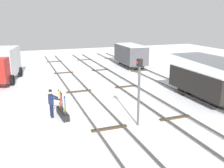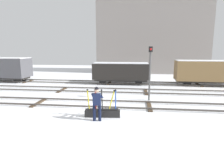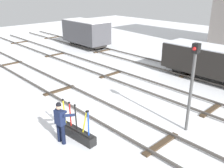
{
  "view_description": "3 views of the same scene",
  "coord_description": "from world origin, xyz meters",
  "px_view_note": "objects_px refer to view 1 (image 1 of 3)",
  "views": [
    {
      "loc": [
        14.72,
        -4.0,
        5.69
      ],
      "look_at": [
        0.04,
        1.44,
        1.41
      ],
      "focal_mm": 39.79,
      "sensor_mm": 36.0,
      "label": 1
    },
    {
      "loc": [
        2.63,
        -11.44,
        3.42
      ],
      "look_at": [
        1.25,
        0.02,
        1.36
      ],
      "focal_mm": 31.11,
      "sensor_mm": 36.0,
      "label": 2
    },
    {
      "loc": [
        7.88,
        -6.63,
        5.51
      ],
      "look_at": [
        0.62,
        0.21,
        1.56
      ],
      "focal_mm": 39.48,
      "sensor_mm": 36.0,
      "label": 3
    }
  ],
  "objects_px": {
    "rail_worker": "(51,102)",
    "freight_car_near_switch": "(204,82)",
    "delivery_truck": "(1,64)",
    "freight_car_mid_siding": "(131,54)",
    "switch_lever_frame": "(63,112)",
    "signal_post": "(139,85)"
  },
  "relations": [
    {
      "from": "signal_post",
      "to": "freight_car_mid_siding",
      "type": "height_order",
      "value": "signal_post"
    },
    {
      "from": "rail_worker",
      "to": "delivery_truck",
      "type": "distance_m",
      "value": 10.3
    },
    {
      "from": "rail_worker",
      "to": "delivery_truck",
      "type": "bearing_deg",
      "value": -167.34
    },
    {
      "from": "switch_lever_frame",
      "to": "freight_car_mid_siding",
      "type": "bearing_deg",
      "value": 136.11
    },
    {
      "from": "rail_worker",
      "to": "delivery_truck",
      "type": "height_order",
      "value": "delivery_truck"
    },
    {
      "from": "delivery_truck",
      "to": "freight_car_near_switch",
      "type": "distance_m",
      "value": 16.94
    },
    {
      "from": "delivery_truck",
      "to": "signal_post",
      "type": "bearing_deg",
      "value": 42.44
    },
    {
      "from": "rail_worker",
      "to": "delivery_truck",
      "type": "relative_size",
      "value": 0.28
    },
    {
      "from": "rail_worker",
      "to": "signal_post",
      "type": "xyz_separation_m",
      "value": [
        2.77,
        4.19,
        1.29
      ]
    },
    {
      "from": "rail_worker",
      "to": "freight_car_near_switch",
      "type": "height_order",
      "value": "freight_car_near_switch"
    },
    {
      "from": "signal_post",
      "to": "freight_car_near_switch",
      "type": "height_order",
      "value": "signal_post"
    },
    {
      "from": "freight_car_mid_siding",
      "to": "signal_post",
      "type": "bearing_deg",
      "value": -21.73
    },
    {
      "from": "rail_worker",
      "to": "switch_lever_frame",
      "type": "bearing_deg",
      "value": 69.0
    },
    {
      "from": "switch_lever_frame",
      "to": "rail_worker",
      "type": "xyz_separation_m",
      "value": [
        -0.17,
        -0.58,
        0.69
      ]
    },
    {
      "from": "rail_worker",
      "to": "signal_post",
      "type": "height_order",
      "value": "signal_post"
    },
    {
      "from": "rail_worker",
      "to": "freight_car_mid_siding",
      "type": "height_order",
      "value": "freight_car_mid_siding"
    },
    {
      "from": "switch_lever_frame",
      "to": "rail_worker",
      "type": "height_order",
      "value": "rail_worker"
    },
    {
      "from": "freight_car_near_switch",
      "to": "freight_car_mid_siding",
      "type": "xyz_separation_m",
      "value": [
        -12.39,
        -0.0,
        0.22
      ]
    },
    {
      "from": "switch_lever_frame",
      "to": "signal_post",
      "type": "relative_size",
      "value": 0.5
    },
    {
      "from": "signal_post",
      "to": "freight_car_mid_siding",
      "type": "relative_size",
      "value": 0.74
    },
    {
      "from": "rail_worker",
      "to": "signal_post",
      "type": "bearing_deg",
      "value": 51.7
    },
    {
      "from": "switch_lever_frame",
      "to": "signal_post",
      "type": "xyz_separation_m",
      "value": [
        2.6,
        3.61,
        1.98
      ]
    }
  ]
}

